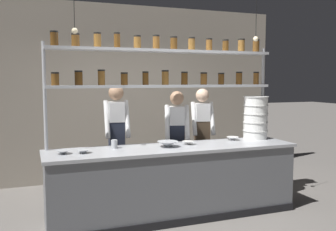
{
  "coord_description": "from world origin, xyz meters",
  "views": [
    {
      "loc": [
        -1.74,
        -4.44,
        1.78
      ],
      "look_at": [
        -0.01,
        0.2,
        1.31
      ],
      "focal_mm": 40.0,
      "sensor_mm": 36.0,
      "label": 1
    }
  ],
  "objects_px": {
    "prep_bowl_center_back": "(83,151)",
    "prep_bowl_far_left": "(188,143)",
    "prep_bowl_center_front": "(168,144)",
    "container_stack": "(255,117)",
    "chef_center": "(177,138)",
    "serving_cup_front": "(114,144)",
    "chef_right": "(202,133)",
    "prep_bowl_near_left": "(63,152)",
    "prep_bowl_near_right": "(233,139)",
    "chef_left": "(117,135)",
    "spice_shelf_unit": "(165,71)"
  },
  "relations": [
    {
      "from": "prep_bowl_center_back",
      "to": "serving_cup_front",
      "type": "xyz_separation_m",
      "value": [
        0.41,
        0.19,
        0.03
      ]
    },
    {
      "from": "prep_bowl_center_back",
      "to": "prep_bowl_far_left",
      "type": "distance_m",
      "value": 1.4
    },
    {
      "from": "spice_shelf_unit",
      "to": "serving_cup_front",
      "type": "height_order",
      "value": "spice_shelf_unit"
    },
    {
      "from": "chef_right",
      "to": "container_stack",
      "type": "xyz_separation_m",
      "value": [
        0.57,
        -0.62,
        0.29
      ]
    },
    {
      "from": "chef_center",
      "to": "chef_right",
      "type": "height_order",
      "value": "chef_right"
    },
    {
      "from": "container_stack",
      "to": "prep_bowl_center_front",
      "type": "relative_size",
      "value": 2.29
    },
    {
      "from": "chef_center",
      "to": "prep_bowl_center_front",
      "type": "xyz_separation_m",
      "value": [
        -0.39,
        -0.64,
        0.03
      ]
    },
    {
      "from": "chef_left",
      "to": "container_stack",
      "type": "distance_m",
      "value": 2.05
    },
    {
      "from": "serving_cup_front",
      "to": "prep_bowl_center_back",
      "type": "bearing_deg",
      "value": -155.46
    },
    {
      "from": "chef_center",
      "to": "chef_right",
      "type": "distance_m",
      "value": 0.54
    },
    {
      "from": "chef_left",
      "to": "prep_bowl_center_front",
      "type": "xyz_separation_m",
      "value": [
        0.48,
        -0.82,
        -0.03
      ]
    },
    {
      "from": "chef_center",
      "to": "prep_bowl_near_right",
      "type": "relative_size",
      "value": 9.08
    },
    {
      "from": "prep_bowl_center_front",
      "to": "prep_bowl_near_right",
      "type": "height_order",
      "value": "prep_bowl_center_front"
    },
    {
      "from": "chef_center",
      "to": "prep_bowl_center_front",
      "type": "bearing_deg",
      "value": -103.79
    },
    {
      "from": "prep_bowl_center_front",
      "to": "spice_shelf_unit",
      "type": "bearing_deg",
      "value": 76.34
    },
    {
      "from": "prep_bowl_center_back",
      "to": "prep_bowl_near_right",
      "type": "height_order",
      "value": "prep_bowl_near_right"
    },
    {
      "from": "prep_bowl_near_left",
      "to": "prep_bowl_far_left",
      "type": "height_order",
      "value": "same"
    },
    {
      "from": "prep_bowl_center_front",
      "to": "serving_cup_front",
      "type": "height_order",
      "value": "serving_cup_front"
    },
    {
      "from": "prep_bowl_near_left",
      "to": "serving_cup_front",
      "type": "bearing_deg",
      "value": 13.59
    },
    {
      "from": "prep_bowl_near_left",
      "to": "prep_bowl_center_back",
      "type": "height_order",
      "value": "prep_bowl_near_left"
    },
    {
      "from": "chef_center",
      "to": "prep_bowl_near_left",
      "type": "bearing_deg",
      "value": -141.67
    },
    {
      "from": "chef_left",
      "to": "chef_right",
      "type": "xyz_separation_m",
      "value": [
        1.37,
        0.01,
        -0.04
      ]
    },
    {
      "from": "chef_right",
      "to": "prep_bowl_far_left",
      "type": "distance_m",
      "value": 0.95
    },
    {
      "from": "prep_bowl_center_front",
      "to": "container_stack",
      "type": "bearing_deg",
      "value": 8.08
    },
    {
      "from": "container_stack",
      "to": "prep_bowl_near_left",
      "type": "xyz_separation_m",
      "value": [
        -2.76,
        -0.22,
        -0.29
      ]
    },
    {
      "from": "chef_center",
      "to": "chef_right",
      "type": "bearing_deg",
      "value": 37.52
    },
    {
      "from": "container_stack",
      "to": "prep_bowl_center_front",
      "type": "distance_m",
      "value": 1.5
    },
    {
      "from": "container_stack",
      "to": "prep_bowl_center_front",
      "type": "height_order",
      "value": "container_stack"
    },
    {
      "from": "chef_center",
      "to": "prep_bowl_center_back",
      "type": "height_order",
      "value": "chef_center"
    },
    {
      "from": "serving_cup_front",
      "to": "prep_bowl_near_right",
      "type": "bearing_deg",
      "value": 1.12
    },
    {
      "from": "prep_bowl_near_right",
      "to": "serving_cup_front",
      "type": "bearing_deg",
      "value": -178.88
    },
    {
      "from": "prep_bowl_center_front",
      "to": "prep_bowl_center_back",
      "type": "xyz_separation_m",
      "value": [
        -1.08,
        -0.04,
        -0.01
      ]
    },
    {
      "from": "chef_left",
      "to": "prep_bowl_near_right",
      "type": "bearing_deg",
      "value": -18.54
    },
    {
      "from": "spice_shelf_unit",
      "to": "prep_bowl_near_left",
      "type": "relative_size",
      "value": 18.78
    },
    {
      "from": "serving_cup_front",
      "to": "prep_bowl_near_left",
      "type": "bearing_deg",
      "value": -166.41
    },
    {
      "from": "chef_left",
      "to": "prep_bowl_near_right",
      "type": "xyz_separation_m",
      "value": [
        1.55,
        -0.64,
        -0.04
      ]
    },
    {
      "from": "chef_center",
      "to": "container_stack",
      "type": "distance_m",
      "value": 1.2
    },
    {
      "from": "spice_shelf_unit",
      "to": "prep_bowl_far_left",
      "type": "bearing_deg",
      "value": -44.35
    },
    {
      "from": "chef_center",
      "to": "prep_bowl_far_left",
      "type": "relative_size",
      "value": 9.68
    },
    {
      "from": "spice_shelf_unit",
      "to": "chef_center",
      "type": "bearing_deg",
      "value": 46.58
    },
    {
      "from": "chef_left",
      "to": "chef_right",
      "type": "height_order",
      "value": "chef_left"
    },
    {
      "from": "prep_bowl_center_front",
      "to": "prep_bowl_near_right",
      "type": "relative_size",
      "value": 1.52
    },
    {
      "from": "chef_left",
      "to": "prep_bowl_far_left",
      "type": "bearing_deg",
      "value": -38.81
    },
    {
      "from": "chef_right",
      "to": "serving_cup_front",
      "type": "xyz_separation_m",
      "value": [
        -1.56,
        -0.68,
        0.03
      ]
    },
    {
      "from": "container_stack",
      "to": "serving_cup_front",
      "type": "xyz_separation_m",
      "value": [
        -2.12,
        -0.06,
        -0.26
      ]
    },
    {
      "from": "container_stack",
      "to": "chef_right",
      "type": "bearing_deg",
      "value": 132.25
    },
    {
      "from": "prep_bowl_near_left",
      "to": "serving_cup_front",
      "type": "xyz_separation_m",
      "value": [
        0.64,
        0.16,
        0.03
      ]
    },
    {
      "from": "chef_center",
      "to": "container_stack",
      "type": "relative_size",
      "value": 2.61
    },
    {
      "from": "chef_right",
      "to": "prep_bowl_near_left",
      "type": "relative_size",
      "value": 9.78
    },
    {
      "from": "chef_left",
      "to": "prep_bowl_near_left",
      "type": "height_order",
      "value": "chef_left"
    }
  ]
}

